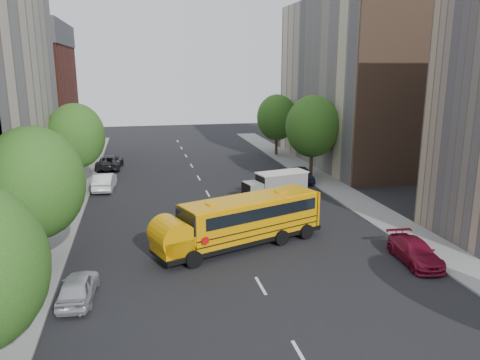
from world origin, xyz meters
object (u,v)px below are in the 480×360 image
object	(u,v)px
street_tree_4	(312,126)
parked_car_4	(302,174)
parked_car_3	(415,252)
safari_truck	(277,185)
street_tree_1	(34,183)
street_tree_5	(277,118)
parked_car_2	(110,162)
parked_car_0	(78,287)
school_bus	(239,220)
parked_car_1	(105,181)
street_tree_2	(76,136)

from	to	relation	value
street_tree_4	parked_car_4	bearing A→B (deg)	-133.04
parked_car_3	parked_car_4	world-z (taller)	parked_car_4
safari_truck	street_tree_1	bearing A→B (deg)	-158.77
street_tree_5	parked_car_3	xyz separation A→B (m)	(-1.77, -33.03, -4.06)
parked_car_2	parked_car_3	bearing A→B (deg)	126.47
street_tree_5	parked_car_2	size ratio (longest dim) A/B	1.41
parked_car_0	parked_car_2	xyz separation A→B (m)	(0.00, 29.99, 0.08)
parked_car_0	parked_car_2	world-z (taller)	parked_car_2
parked_car_2	school_bus	bearing A→B (deg)	114.54
school_bus	safari_truck	world-z (taller)	school_bus
parked_car_2	parked_car_1	bearing A→B (deg)	94.98
street_tree_4	street_tree_5	world-z (taller)	street_tree_4
street_tree_1	street_tree_5	xyz separation A→B (m)	(22.00, 30.00, -0.25)
school_bus	parked_car_4	distance (m)	17.79
parked_car_1	street_tree_5	bearing A→B (deg)	-143.09
street_tree_1	street_tree_2	size ratio (longest dim) A/B	1.03
street_tree_2	street_tree_4	bearing A→B (deg)	0.00
street_tree_1	school_bus	size ratio (longest dim) A/B	0.71
school_bus	street_tree_5	bearing A→B (deg)	48.18
street_tree_1	school_bus	world-z (taller)	street_tree_1
street_tree_4	street_tree_5	xyz separation A→B (m)	(-0.00, 12.00, -0.37)
safari_truck	street_tree_2	bearing A→B (deg)	144.34
street_tree_1	street_tree_2	xyz separation A→B (m)	(0.00, 18.00, -0.12)
safari_truck	parked_car_4	size ratio (longest dim) A/B	1.36
street_tree_1	school_bus	distance (m)	11.63
parked_car_0	street_tree_2	bearing A→B (deg)	-80.16
parked_car_1	parked_car_2	bearing A→B (deg)	-85.76
street_tree_4	parked_car_0	size ratio (longest dim) A/B	2.09
street_tree_4	school_bus	xyz separation A→B (m)	(-10.92, -16.59, -3.36)
street_tree_5	parked_car_1	size ratio (longest dim) A/B	1.62
parked_car_4	parked_car_1	bearing A→B (deg)	-178.88
street_tree_4	school_bus	distance (m)	20.14
street_tree_5	parked_car_2	xyz separation A→B (m)	(-19.80, -3.60, -3.96)
street_tree_1	street_tree_2	bearing A→B (deg)	90.00
street_tree_4	parked_car_1	bearing A→B (deg)	-177.99
safari_truck	parked_car_1	size ratio (longest dim) A/B	1.20
street_tree_1	safari_truck	world-z (taller)	street_tree_1
parked_car_0	parked_car_3	distance (m)	18.04
school_bus	parked_car_0	xyz separation A→B (m)	(-8.88, -5.01, -1.06)
street_tree_2	parked_car_0	world-z (taller)	street_tree_2
street_tree_5	school_bus	world-z (taller)	street_tree_5
school_bus	parked_car_4	size ratio (longest dim) A/B	2.70
parked_car_0	street_tree_4	bearing A→B (deg)	-128.49
street_tree_1	school_bus	xyz separation A→B (m)	(11.08, 1.41, -3.23)
school_bus	parked_car_2	distance (m)	26.53
school_bus	parked_car_2	bearing A→B (deg)	88.65
street_tree_1	street_tree_5	world-z (taller)	street_tree_1
street_tree_4	school_bus	size ratio (longest dim) A/B	0.73
street_tree_4	parked_car_0	distance (m)	29.63
safari_truck	parked_car_0	world-z (taller)	safari_truck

